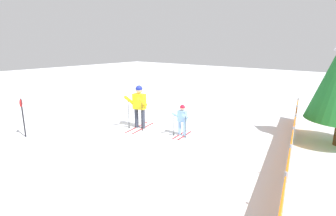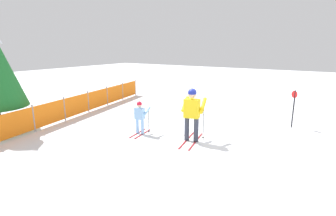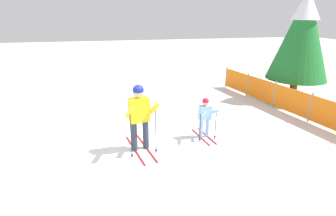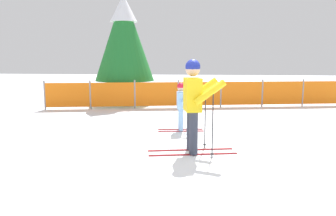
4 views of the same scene
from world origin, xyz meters
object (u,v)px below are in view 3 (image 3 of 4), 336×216
at_px(safety_fence, 333,116).
at_px(conifer_far, 302,34).
at_px(skier_adult, 139,112).
at_px(skier_child, 205,115).

relative_size(safety_fence, conifer_far, 2.52).
height_order(skier_adult, safety_fence, skier_adult).
bearing_deg(skier_child, safety_fence, 76.03).
height_order(skier_child, conifer_far, conifer_far).
relative_size(skier_adult, conifer_far, 0.41).
bearing_deg(skier_adult, conifer_far, 102.15).
height_order(skier_adult, conifer_far, conifer_far).
xyz_separation_m(skier_adult, safety_fence, (0.05, 5.92, -0.57)).
bearing_deg(skier_adult, safety_fence, 77.89).
bearing_deg(conifer_far, safety_fence, -15.41).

